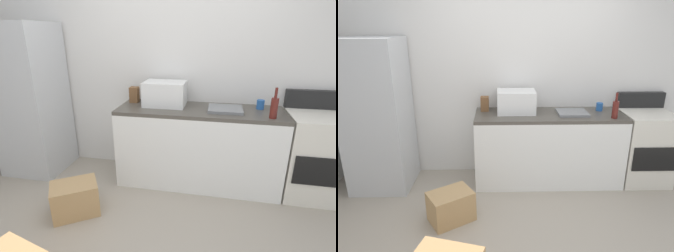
# 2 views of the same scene
# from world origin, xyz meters

# --- Properties ---
(ground_plane) EXTENTS (6.00, 6.00, 0.00)m
(ground_plane) POSITION_xyz_m (0.00, 0.00, 0.00)
(ground_plane) COLOR #9E9384
(wall_back) EXTENTS (5.00, 0.10, 2.60)m
(wall_back) POSITION_xyz_m (0.00, 1.55, 1.30)
(wall_back) COLOR silver
(wall_back) RESTS_ON ground_plane
(kitchen_counter) EXTENTS (1.80, 0.60, 0.90)m
(kitchen_counter) POSITION_xyz_m (0.30, 1.20, 0.45)
(kitchen_counter) COLOR white
(kitchen_counter) RESTS_ON ground_plane
(refrigerator) EXTENTS (0.68, 0.66, 1.80)m
(refrigerator) POSITION_xyz_m (-1.75, 1.15, 0.90)
(refrigerator) COLOR silver
(refrigerator) RESTS_ON ground_plane
(stove_oven) EXTENTS (0.60, 0.61, 1.10)m
(stove_oven) POSITION_xyz_m (1.52, 1.21, 0.47)
(stove_oven) COLOR silver
(stove_oven) RESTS_ON ground_plane
(microwave) EXTENTS (0.46, 0.34, 0.27)m
(microwave) POSITION_xyz_m (-0.10, 1.27, 1.04)
(microwave) COLOR white
(microwave) RESTS_ON kitchen_counter
(sink_basin) EXTENTS (0.36, 0.32, 0.03)m
(sink_basin) POSITION_xyz_m (0.57, 1.19, 0.92)
(sink_basin) COLOR slate
(sink_basin) RESTS_ON kitchen_counter
(wine_bottle) EXTENTS (0.07, 0.07, 0.30)m
(wine_bottle) POSITION_xyz_m (1.02, 1.00, 1.01)
(wine_bottle) COLOR #591E19
(wine_bottle) RESTS_ON kitchen_counter
(coffee_mug) EXTENTS (0.08, 0.08, 0.10)m
(coffee_mug) POSITION_xyz_m (0.94, 1.32, 0.95)
(coffee_mug) COLOR #2659A5
(coffee_mug) RESTS_ON kitchen_counter
(knife_block) EXTENTS (0.10, 0.10, 0.18)m
(knife_block) POSITION_xyz_m (-0.49, 1.34, 0.99)
(knife_block) COLOR brown
(knife_block) RESTS_ON kitchen_counter
(cardboard_box_large) EXTENTS (0.52, 0.49, 0.32)m
(cardboard_box_large) POSITION_xyz_m (-0.81, 0.38, 0.16)
(cardboard_box_large) COLOR tan
(cardboard_box_large) RESTS_ON ground_plane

